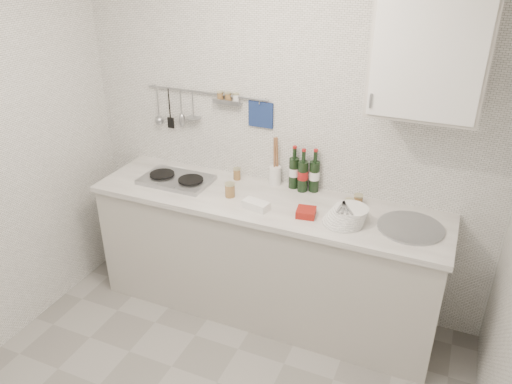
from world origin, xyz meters
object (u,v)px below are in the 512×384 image
(wall_cabinet, at_px, (431,52))
(wine_bottles, at_px, (304,169))
(utensil_crock, at_px, (275,173))
(plate_stack_sink, at_px, (347,216))
(plate_stack_hob, at_px, (170,175))

(wall_cabinet, relative_size, wine_bottles, 2.26)
(wine_bottles, relative_size, utensil_crock, 0.85)
(plate_stack_sink, bearing_deg, plate_stack_hob, 173.97)
(wall_cabinet, bearing_deg, plate_stack_hob, -177.92)
(wall_cabinet, distance_m, plate_stack_sink, 1.05)
(plate_stack_hob, xyz_separation_m, utensil_crock, (0.75, 0.19, 0.07))
(wall_cabinet, height_order, plate_stack_sink, wall_cabinet)
(wine_bottles, bearing_deg, plate_stack_hob, -169.33)
(plate_stack_sink, distance_m, utensil_crock, 0.69)
(plate_stack_hob, bearing_deg, wall_cabinet, 2.08)
(wine_bottles, distance_m, utensil_crock, 0.23)
(plate_stack_sink, relative_size, wine_bottles, 0.88)
(utensil_crock, bearing_deg, wall_cabinet, -7.99)
(plate_stack_hob, height_order, plate_stack_sink, plate_stack_sink)
(wine_bottles, xyz_separation_m, utensil_crock, (-0.21, 0.01, -0.07))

